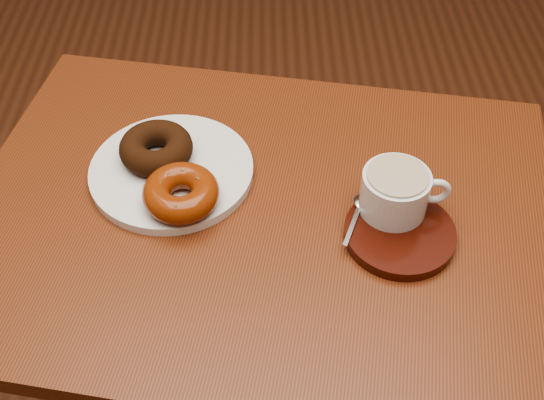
{
  "coord_description": "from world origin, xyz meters",
  "views": [
    {
      "loc": [
        0.2,
        -0.8,
        1.49
      ],
      "look_at": [
        0.21,
        -0.15,
        0.8
      ],
      "focal_mm": 45.0,
      "sensor_mm": 36.0,
      "label": 1
    }
  ],
  "objects_px": {
    "donut_plate": "(172,171)",
    "saucer": "(400,234)",
    "cafe_table": "(259,264)",
    "coffee_cup": "(396,192)"
  },
  "relations": [
    {
      "from": "donut_plate",
      "to": "coffee_cup",
      "type": "height_order",
      "value": "coffee_cup"
    },
    {
      "from": "saucer",
      "to": "coffee_cup",
      "type": "xyz_separation_m",
      "value": [
        -0.0,
        0.04,
        0.04
      ]
    },
    {
      "from": "cafe_table",
      "to": "coffee_cup",
      "type": "bearing_deg",
      "value": 6.57
    },
    {
      "from": "donut_plate",
      "to": "saucer",
      "type": "bearing_deg",
      "value": -21.64
    },
    {
      "from": "coffee_cup",
      "to": "saucer",
      "type": "bearing_deg",
      "value": -81.86
    },
    {
      "from": "cafe_table",
      "to": "donut_plate",
      "type": "height_order",
      "value": "donut_plate"
    },
    {
      "from": "cafe_table",
      "to": "donut_plate",
      "type": "distance_m",
      "value": 0.2
    },
    {
      "from": "cafe_table",
      "to": "donut_plate",
      "type": "relative_size",
      "value": 3.86
    },
    {
      "from": "saucer",
      "to": "cafe_table",
      "type": "bearing_deg",
      "value": 164.37
    },
    {
      "from": "cafe_table",
      "to": "saucer",
      "type": "height_order",
      "value": "saucer"
    }
  ]
}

